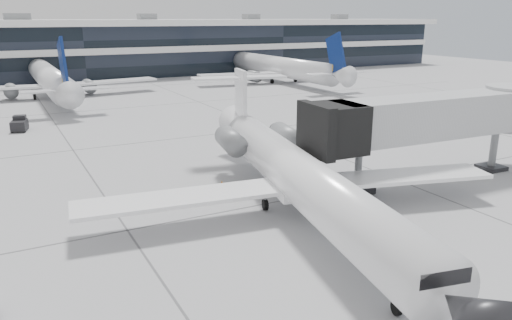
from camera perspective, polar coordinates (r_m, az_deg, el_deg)
ground at (r=32.86m, az=2.72°, el=-4.72°), size 220.00×220.00×0.00m
terminal at (r=109.77m, az=-19.94°, el=11.60°), size 170.00×22.00×10.00m
bg_jet_center at (r=82.62m, az=-22.32°, el=6.72°), size 32.00×40.00×9.60m
bg_jet_right at (r=95.09m, az=2.58°, el=8.95°), size 32.00×40.00×9.60m
regional_jet at (r=29.98m, az=4.75°, el=-1.62°), size 26.01×32.42×7.53m
jet_bridge at (r=38.62m, az=20.71°, el=4.71°), size 20.27×4.94×6.51m
traffic_cone at (r=35.10m, az=-3.92°, el=-2.86°), size 0.47×0.47×0.63m
far_tug at (r=58.74m, az=-25.42°, el=3.73°), size 1.96×2.72×1.56m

